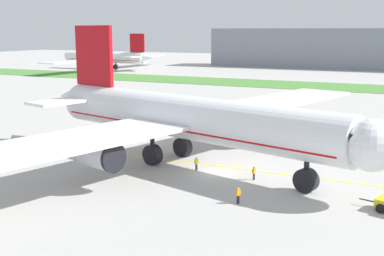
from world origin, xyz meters
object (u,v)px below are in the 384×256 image
(parked_airliner_far_left, at_px, (108,57))
(ground_crew_wingwalker_starboard, at_px, (238,194))
(airliner_foreground, at_px, (183,118))
(service_truck_baggage_loader, at_px, (121,96))
(service_truck_fuel_bowser, at_px, (122,108))
(ground_crew_wingwalker_port, at_px, (254,172))
(ground_crew_marshaller_front, at_px, (196,162))

(parked_airliner_far_left, bearing_deg, ground_crew_wingwalker_starboard, -50.77)
(airliner_foreground, xyz_separation_m, ground_crew_wingwalker_starboard, (11.72, -11.23, -4.97))
(service_truck_baggage_loader, distance_m, service_truck_fuel_bowser, 18.33)
(airliner_foreground, bearing_deg, service_truck_fuel_bowser, 134.67)
(airliner_foreground, height_order, ground_crew_wingwalker_port, airliner_foreground)
(service_truck_fuel_bowser, bearing_deg, ground_crew_marshaller_front, -44.63)
(parked_airliner_far_left, bearing_deg, service_truck_baggage_loader, -53.08)
(airliner_foreground, distance_m, ground_crew_marshaller_front, 6.11)
(service_truck_fuel_bowser, bearing_deg, ground_crew_wingwalker_port, -39.13)
(ground_crew_wingwalker_port, relative_size, ground_crew_wingwalker_starboard, 0.93)
(ground_crew_marshaller_front, height_order, parked_airliner_far_left, parked_airliner_far_left)
(ground_crew_wingwalker_starboard, relative_size, service_truck_baggage_loader, 0.31)
(ground_crew_marshaller_front, bearing_deg, parked_airliner_far_left, 128.85)
(ground_crew_wingwalker_port, relative_size, parked_airliner_far_left, 0.02)
(ground_crew_wingwalker_port, height_order, ground_crew_wingwalker_starboard, ground_crew_wingwalker_starboard)
(ground_crew_wingwalker_starboard, bearing_deg, ground_crew_wingwalker_port, 98.09)
(ground_crew_marshaller_front, height_order, ground_crew_wingwalker_starboard, ground_crew_wingwalker_starboard)
(ground_crew_wingwalker_starboard, height_order, parked_airliner_far_left, parked_airliner_far_left)
(airliner_foreground, xyz_separation_m, service_truck_fuel_bowser, (-28.78, 29.11, -4.56))
(ground_crew_wingwalker_port, height_order, parked_airliner_far_left, parked_airliner_far_left)
(ground_crew_marshaller_front, height_order, service_truck_fuel_bowser, service_truck_fuel_bowser)
(ground_crew_wingwalker_port, height_order, service_truck_fuel_bowser, service_truck_fuel_bowser)
(airliner_foreground, height_order, parked_airliner_far_left, airliner_foreground)
(airliner_foreground, distance_m, service_truck_baggage_loader, 59.21)
(ground_crew_marshaller_front, xyz_separation_m, service_truck_baggage_loader, (-41.87, 46.37, 0.57))
(service_truck_baggage_loader, height_order, service_truck_fuel_bowser, service_truck_baggage_loader)
(ground_crew_wingwalker_port, relative_size, service_truck_baggage_loader, 0.28)
(airliner_foreground, distance_m, parked_airliner_far_left, 163.68)
(airliner_foreground, relative_size, ground_crew_wingwalker_starboard, 49.30)
(service_truck_fuel_bowser, bearing_deg, service_truck_baggage_loader, 124.09)
(ground_crew_wingwalker_port, bearing_deg, ground_crew_marshaller_front, 174.20)
(ground_crew_wingwalker_port, xyz_separation_m, service_truck_fuel_bowser, (-39.31, 31.98, 0.48))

